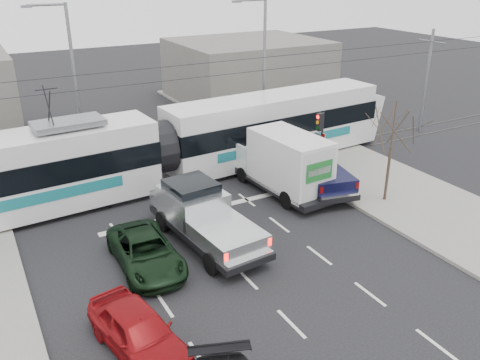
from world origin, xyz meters
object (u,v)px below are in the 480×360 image
street_lamp_near (262,62)px  tram (159,148)px  traffic_signal (320,131)px  box_truck (283,163)px  silver_pickup (202,214)px  bare_tree (393,129)px  green_car (146,252)px  street_lamp_far (71,74)px  red_car (138,331)px  navy_pickup (313,165)px

street_lamp_near → tram: size_ratio=0.31×
traffic_signal → box_truck: size_ratio=0.54×
tram → box_truck: tram is taller
street_lamp_near → tram: street_lamp_near is taller
tram → silver_pickup: tram is taller
bare_tree → traffic_signal: size_ratio=1.39×
green_car → bare_tree: bearing=1.3°
traffic_signal → street_lamp_far: size_ratio=0.40×
bare_tree → red_car: 15.02m
street_lamp_far → green_car: bearing=-92.2°
traffic_signal → silver_pickup: 9.02m
street_lamp_near → box_truck: size_ratio=1.36×
street_lamp_far → box_truck: 13.27m
red_car → traffic_signal: bearing=21.9°
traffic_signal → silver_pickup: bearing=-160.4°
street_lamp_near → street_lamp_far: bearing=170.1°
silver_pickup → red_car: bearing=-136.1°
traffic_signal → navy_pickup: 1.91m
tram → red_car: (-5.08, -11.65, -1.34)m
box_truck → green_car: bearing=-162.4°
silver_pickup → navy_pickup: navy_pickup is taller
navy_pickup → red_car: 14.25m
street_lamp_near → box_truck: bearing=-113.8°
green_car → red_car: 4.75m
bare_tree → navy_pickup: size_ratio=0.82×
silver_pickup → street_lamp_near: bearing=43.4°
silver_pickup → red_car: size_ratio=1.57×
street_lamp_near → green_car: 17.15m
traffic_signal → red_car: size_ratio=0.84×
silver_pickup → green_car: size_ratio=1.44×
bare_tree → red_car: size_ratio=1.16×
bare_tree → tram: (-8.99, 7.35, -1.72)m
traffic_signal → bare_tree: bearing=-74.2°
street_lamp_near → navy_pickup: 9.25m
bare_tree → street_lamp_near: 11.58m
green_car → red_car: (-1.76, -4.41, 0.08)m
green_car → traffic_signal: bearing=21.0°
navy_pickup → red_car: navy_pickup is taller
box_truck → navy_pickup: 1.84m
street_lamp_near → green_car: street_lamp_near is taller
silver_pickup → box_truck: box_truck is taller
box_truck → red_car: 12.91m
traffic_signal → green_car: size_ratio=0.77×
bare_tree → tram: size_ratio=0.17×
tram → navy_pickup: (6.97, -4.04, -0.87)m
bare_tree → tram: bearing=140.7°
bare_tree → red_car: bare_tree is taller
box_truck → navy_pickup: box_truck is taller
traffic_signal → street_lamp_near: size_ratio=0.40×
street_lamp_near → red_car: street_lamp_near is taller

